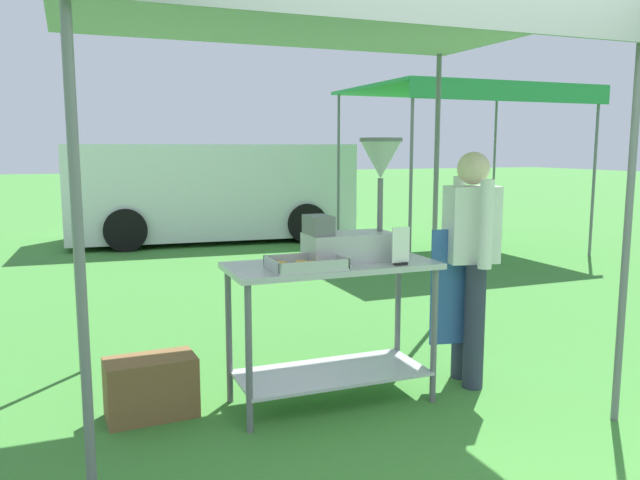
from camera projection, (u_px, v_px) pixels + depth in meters
The scene contains 10 objects.
ground_plane at pixel (207, 268), 8.68m from camera, with size 70.00×70.00×0.00m, color #3D7F33.
stall_canopy at pixel (326, 23), 3.87m from camera, with size 3.18×2.29×2.48m.
donut_cart at pixel (332, 305), 4.04m from camera, with size 1.32×0.58×0.92m.
donut_tray at pixel (306, 265), 3.80m from camera, with size 0.44×0.31×0.07m.
donut_fryer at pixel (358, 213), 4.06m from camera, with size 0.64×0.28×0.78m.
menu_sign at pixel (401, 249), 3.92m from camera, with size 0.13×0.05×0.23m.
vendor at pixel (470, 256), 4.34m from camera, with size 0.46×0.54×1.61m.
supply_crate at pixel (151, 387), 3.88m from camera, with size 0.55×0.32×0.37m.
van_white at pixel (210, 190), 11.33m from camera, with size 4.96×2.35×1.69m.
neighbour_tent at pixel (464, 94), 9.84m from camera, with size 3.34×2.63×2.54m.
Camera 1 is at (-1.70, -2.51, 1.64)m, focal length 35.63 mm.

